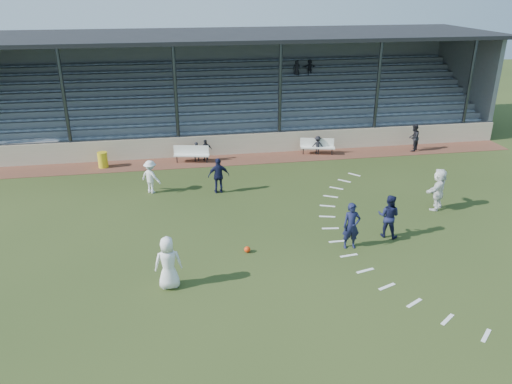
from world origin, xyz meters
TOP-DOWN VIEW (x-y plane):
  - ground at (0.00, 0.00)m, footprint 90.00×90.00m
  - cinder_track at (0.00, 10.50)m, footprint 34.00×2.00m
  - retaining_wall at (0.00, 11.55)m, footprint 34.00×0.18m
  - bench_left at (-2.34, 10.50)m, footprint 2.04×0.86m
  - bench_right at (5.11, 10.67)m, footprint 2.04×0.92m
  - trash_bin at (-7.22, 10.46)m, footprint 0.54×0.54m
  - football at (-0.81, -0.23)m, footprint 0.24×0.24m
  - player_white_lead at (-3.74, -2.09)m, footprint 0.93×0.63m
  - player_navy_lead at (3.17, -0.52)m, footprint 0.70×0.48m
  - player_navy_mid at (4.95, 0.11)m, footprint 1.10×1.05m
  - player_white_wing at (-4.50, 6.37)m, footprint 1.21×1.13m
  - player_navy_wing at (-1.26, 5.81)m, footprint 1.05×0.48m
  - player_white_back at (8.24, 2.25)m, footprint 1.69×1.63m
  - official at (11.01, 10.29)m, footprint 1.01×1.02m
  - sub_left_near at (-2.05, 10.65)m, footprint 0.44×0.32m
  - sub_left_far at (-1.51, 10.66)m, footprint 0.77×0.46m
  - sub_right at (5.12, 10.65)m, footprint 0.78×0.54m
  - grandstand at (0.00, 16.26)m, footprint 34.60×9.00m
  - penalty_arc at (4.12, 0.00)m, footprint 3.89×14.63m

SIDE VIEW (x-z plane):
  - ground at x=0.00m, z-range 0.00..0.00m
  - penalty_arc at x=4.12m, z-range 0.00..0.01m
  - cinder_track at x=0.00m, z-range 0.00..0.02m
  - football at x=-0.81m, z-range 0.00..0.24m
  - trash_bin at x=-7.22m, z-range 0.02..0.88m
  - sub_right at x=5.12m, z-range 0.02..1.13m
  - sub_left_near at x=-2.05m, z-range 0.02..1.15m
  - bench_left at x=-2.34m, z-range 0.11..1.06m
  - bench_right at x=5.11m, z-range 0.11..1.06m
  - retaining_wall at x=0.00m, z-range 0.00..1.20m
  - sub_left_far at x=-1.51m, z-range 0.02..1.25m
  - player_white_wing at x=-4.50m, z-range 0.00..1.64m
  - official at x=11.01m, z-range 0.02..1.68m
  - player_navy_wing at x=-1.26m, z-range 0.00..1.76m
  - player_navy_mid at x=4.95m, z-range 0.00..1.79m
  - player_navy_lead at x=3.17m, z-range 0.00..1.85m
  - player_white_lead at x=-3.74m, z-range 0.00..1.86m
  - player_white_back at x=8.24m, z-range 0.00..1.92m
  - grandstand at x=0.00m, z-range -1.10..5.51m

